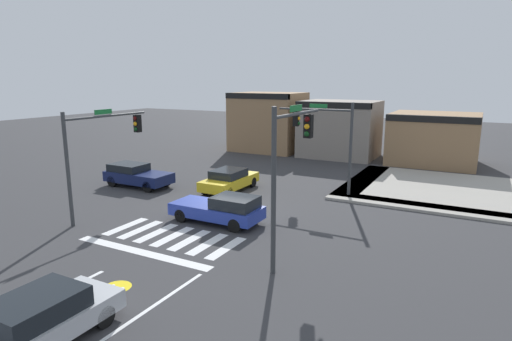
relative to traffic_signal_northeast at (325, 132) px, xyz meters
name	(u,v)px	position (x,y,z in m)	size (l,w,h in m)	color
ground_plane	(226,210)	(-3.47, -5.59, -3.82)	(120.00, 120.00, 0.00)	#353538
crosswalk_near	(173,236)	(-3.47, -10.09, -3.81)	(6.12, 2.63, 0.01)	silver
lane_markings	(7,341)	(-2.40, -18.33, -3.81)	(6.80, 24.25, 0.01)	white
bike_detector_marking	(117,287)	(-2.08, -14.71, -3.82)	(0.94, 0.94, 0.01)	yellow
curb_corner_northeast	(419,188)	(5.03, 3.83, -3.74)	(10.00, 10.60, 0.15)	#9E998E
storefront_row	(339,129)	(-3.16, 13.08, -1.33)	(21.59, 5.96, 5.59)	#93704C
traffic_signal_northeast	(325,132)	(0.00, 0.00, 0.00)	(4.65, 0.32, 5.57)	#383A3D
traffic_signal_southwest	(102,142)	(-8.54, -9.15, -0.02)	(0.32, 5.31, 5.42)	#383A3D
traffic_signal_southeast	(290,155)	(2.06, -9.85, 0.30)	(0.32, 4.23, 5.98)	#383A3D
car_navy	(136,175)	(-11.38, -3.97, -3.06)	(4.45, 1.94, 1.45)	#141E4C
car_yellow	(229,180)	(-5.43, -2.10, -3.11)	(1.91, 4.35, 1.37)	gold
car_blue	(221,209)	(-2.56, -7.50, -3.11)	(4.53, 1.85, 1.42)	#23389E
car_silver	(33,323)	(-1.46, -18.15, -3.10)	(1.89, 4.72, 1.41)	#B7BABF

